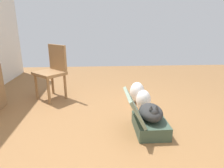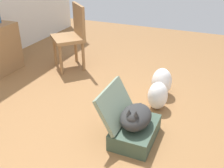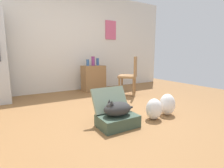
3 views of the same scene
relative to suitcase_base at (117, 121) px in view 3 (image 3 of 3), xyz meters
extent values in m
plane|color=olive|center=(0.03, 0.45, -0.08)|extent=(7.68, 7.68, 0.00)
cube|color=silver|center=(0.03, 2.71, 1.22)|extent=(6.40, 0.12, 2.60)
cube|color=#D4577A|center=(1.43, 2.63, 1.59)|extent=(0.34, 0.02, 0.53)
cube|color=#384C3D|center=(0.00, 0.00, 0.00)|extent=(0.52, 0.36, 0.16)
cube|color=gray|center=(0.00, 0.20, 0.25)|extent=(0.52, 0.20, 0.34)
ellipsoid|color=#2D2D2D|center=(0.00, 0.00, 0.17)|extent=(0.39, 0.27, 0.18)
sphere|color=#2D2D2D|center=(-0.11, 0.00, 0.21)|extent=(0.11, 0.11, 0.11)
cone|color=#2D2D2D|center=(-0.11, -0.03, 0.28)|extent=(0.05, 0.05, 0.05)
cone|color=#2D2D2D|center=(-0.11, 0.03, 0.28)|extent=(0.05, 0.05, 0.05)
cylinder|color=#2D2D2D|center=(0.18, 0.04, 0.12)|extent=(0.20, 0.03, 0.07)
ellipsoid|color=white|center=(0.61, -0.05, 0.08)|extent=(0.25, 0.22, 0.32)
ellipsoid|color=white|center=(0.93, -0.02, 0.09)|extent=(0.25, 0.24, 0.34)
cube|color=olive|center=(0.69, 2.30, 0.26)|extent=(0.58, 0.38, 0.67)
cylinder|color=#38609E|center=(0.55, 2.32, 0.68)|extent=(0.07, 0.07, 0.16)
cylinder|color=#38609E|center=(0.84, 2.32, 0.69)|extent=(0.08, 0.08, 0.19)
cylinder|color=#8C387A|center=(0.69, 2.30, 0.72)|extent=(0.09, 0.09, 0.24)
cylinder|color=olive|center=(1.21, 1.69, 0.13)|extent=(0.04, 0.04, 0.43)
cylinder|color=olive|center=(0.95, 1.42, 0.13)|extent=(0.04, 0.04, 0.43)
cylinder|color=olive|center=(1.45, 1.47, 0.13)|extent=(0.04, 0.04, 0.43)
cylinder|color=olive|center=(1.19, 1.20, 0.13)|extent=(0.04, 0.04, 0.43)
cube|color=olive|center=(1.20, 1.44, 0.37)|extent=(0.62, 0.62, 0.05)
cube|color=olive|center=(1.33, 1.32, 0.62)|extent=(0.34, 0.35, 0.44)
camera|label=1|loc=(-2.07, 0.60, 1.17)|focal=31.24mm
camera|label=2|loc=(-1.90, -0.58, 1.53)|focal=42.16mm
camera|label=3|loc=(-1.16, -1.82, 0.87)|focal=27.12mm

